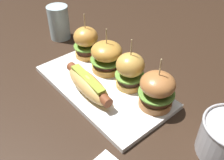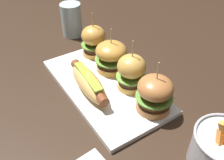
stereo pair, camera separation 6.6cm
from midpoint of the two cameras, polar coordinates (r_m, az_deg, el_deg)
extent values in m
plane|color=black|center=(0.72, -4.71, -1.92)|extent=(3.00, 3.00, 0.00)
cube|color=white|center=(0.72, -4.74, -1.50)|extent=(0.40, 0.21, 0.01)
ellipsoid|color=tan|center=(0.68, -8.54, -0.97)|extent=(0.19, 0.07, 0.05)
cylinder|color=brown|center=(0.67, -8.58, -0.63)|extent=(0.20, 0.04, 0.03)
cube|color=olive|center=(0.66, -8.71, 0.45)|extent=(0.14, 0.04, 0.01)
cylinder|color=gold|center=(0.83, -8.05, 6.00)|extent=(0.08, 0.08, 0.02)
cylinder|color=#3E2117|center=(0.82, -8.16, 7.03)|extent=(0.07, 0.07, 0.02)
cylinder|color=#609338|center=(0.82, -8.23, 7.70)|extent=(0.08, 0.08, 0.00)
ellipsoid|color=gold|center=(0.80, -8.44, 9.71)|extent=(0.08, 0.08, 0.06)
cylinder|color=tan|center=(0.78, -8.76, 12.66)|extent=(0.00, 0.00, 0.06)
cylinder|color=#C18738|center=(0.76, -3.68, 2.99)|extent=(0.09, 0.09, 0.02)
cylinder|color=#3B1E18|center=(0.75, -3.74, 4.10)|extent=(0.08, 0.08, 0.02)
cylinder|color=#609338|center=(0.75, -3.77, 4.72)|extent=(0.10, 0.10, 0.00)
ellipsoid|color=#C18738|center=(0.73, -3.86, 6.56)|extent=(0.09, 0.09, 0.05)
cylinder|color=tan|center=(0.71, -4.00, 9.38)|extent=(0.00, 0.00, 0.06)
cylinder|color=gold|center=(0.70, 1.31, -0.72)|extent=(0.08, 0.08, 0.02)
cylinder|color=#3E291E|center=(0.69, 1.33, 0.39)|extent=(0.07, 0.07, 0.02)
cylinder|color=#6B9E3D|center=(0.68, 1.34, 1.06)|extent=(0.08, 0.08, 0.00)
ellipsoid|color=gold|center=(0.66, 1.39, 3.38)|extent=(0.08, 0.08, 0.06)
cylinder|color=tan|center=(0.64, 1.45, 6.81)|extent=(0.00, 0.00, 0.06)
cylinder|color=#AB6A38|center=(0.65, 7.00, -5.06)|extent=(0.09, 0.09, 0.02)
cylinder|color=#462513|center=(0.63, 7.13, -3.83)|extent=(0.08, 0.08, 0.02)
cylinder|color=#609338|center=(0.63, 7.21, -3.09)|extent=(0.09, 0.09, 0.00)
ellipsoid|color=#AB6A38|center=(0.61, 7.43, -1.02)|extent=(0.09, 0.09, 0.05)
cylinder|color=tan|center=(0.58, 7.76, 2.20)|extent=(0.00, 0.00, 0.06)
cylinder|color=silver|center=(0.96, -14.07, 12.63)|extent=(0.08, 0.08, 0.12)
camera|label=1|loc=(0.03, -92.86, -2.30)|focal=39.83mm
camera|label=2|loc=(0.03, 87.14, 2.30)|focal=39.83mm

